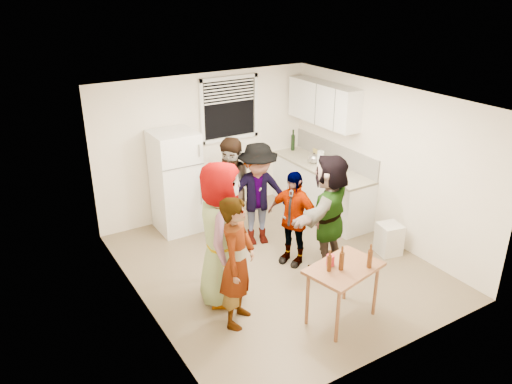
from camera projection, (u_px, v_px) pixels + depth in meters
room at (276, 265)px, 7.43m from camera, size 4.00×4.50×2.50m
window at (229, 109)px, 8.64m from camera, size 1.12×0.10×1.06m
refrigerator at (176, 182)px, 8.21m from camera, size 0.70×0.70×1.70m
counter_lower at (320, 190)px, 8.97m from camera, size 0.60×2.20×0.86m
countertop at (321, 166)px, 8.79m from camera, size 0.64×2.22×0.04m
backsplash at (335, 153)px, 8.85m from camera, size 0.03×2.20×0.36m
upper_cabinets at (323, 103)px, 8.59m from camera, size 0.34×1.60×0.70m
kettle at (314, 163)px, 8.89m from camera, size 0.29×0.26×0.20m
paper_towel at (320, 165)px, 8.79m from camera, size 0.12×0.12×0.26m
wine_bottle at (293, 150)px, 9.56m from camera, size 0.08×0.08×0.30m
beer_bottle_counter at (341, 178)px, 8.24m from camera, size 0.06×0.06×0.25m
blue_cup at (338, 177)px, 8.27m from camera, size 0.09×0.09×0.12m
picture_frame at (316, 153)px, 9.21m from camera, size 0.02×0.16×0.14m
trash_bin at (389, 239)px, 7.67m from camera, size 0.39×0.39×0.49m
serving_table at (340, 318)px, 6.27m from camera, size 1.01×0.78×0.76m
beer_bottle_table at (329, 271)px, 5.88m from camera, size 0.05×0.05×0.21m
red_cup at (330, 265)px, 6.00m from camera, size 0.10×0.10×0.13m
guest_grey at (223, 298)px, 6.67m from camera, size 2.13×1.84×0.61m
guest_stripe at (238, 320)px, 6.23m from camera, size 1.59×1.65×0.40m
guest_back_left at (236, 241)px, 8.10m from camera, size 1.61×1.93×0.66m
guest_back_right at (258, 242)px, 8.09m from camera, size 1.50×1.90×0.62m
guest_black at (291, 261)px, 7.53m from camera, size 1.67×1.37×0.35m
guest_orange at (326, 262)px, 7.50m from camera, size 2.24×2.28×0.51m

